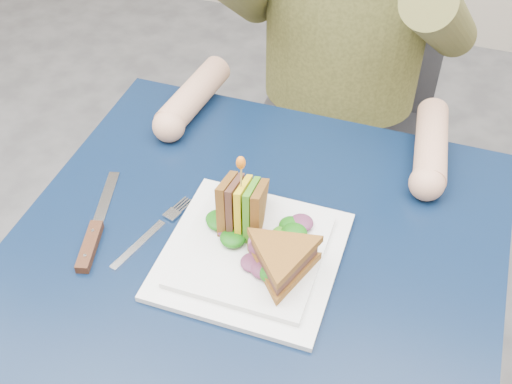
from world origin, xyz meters
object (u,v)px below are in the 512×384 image
at_px(chair, 344,97).
at_px(sandwich_flat, 282,260).
at_px(table, 249,289).
at_px(sandwich_upright, 242,208).
at_px(plate, 252,254).
at_px(knife, 93,237).
at_px(fork, 151,234).

xyz_separation_m(chair, sandwich_flat, (0.06, -0.73, 0.23)).
xyz_separation_m(table, sandwich_flat, (0.06, -0.02, 0.12)).
bearing_deg(sandwich_upright, sandwich_flat, -39.12).
distance_m(table, sandwich_flat, 0.14).
height_order(plate, sandwich_flat, sandwich_flat).
relative_size(table, sandwich_flat, 4.16).
distance_m(sandwich_upright, knife, 0.24).
bearing_deg(table, sandwich_flat, -22.71).
height_order(plate, knife, plate).
distance_m(table, plate, 0.09).
distance_m(table, sandwich_upright, 0.14).
bearing_deg(plate, chair, 90.33).
bearing_deg(knife, sandwich_upright, 22.83).
bearing_deg(knife, sandwich_flat, 3.85).
height_order(chair, sandwich_flat, chair).
distance_m(sandwich_flat, fork, 0.22).
relative_size(chair, sandwich_upright, 6.14).
bearing_deg(fork, plate, 2.52).
height_order(fork, knife, knife).
xyz_separation_m(table, chair, (0.00, 0.71, -0.11)).
bearing_deg(plate, sandwich_flat, -24.44).
distance_m(chair, fork, 0.76).
distance_m(fork, knife, 0.09).
xyz_separation_m(plate, knife, (-0.25, -0.05, -0.00)).
bearing_deg(table, sandwich_upright, 120.84).
bearing_deg(table, plate, 4.28).
xyz_separation_m(table, sandwich_upright, (-0.03, 0.05, 0.13)).
bearing_deg(table, chair, 90.00).
height_order(chair, sandwich_upright, chair).
bearing_deg(chair, fork, -102.67).
bearing_deg(sandwich_upright, chair, 87.67).
relative_size(plate, knife, 1.19).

